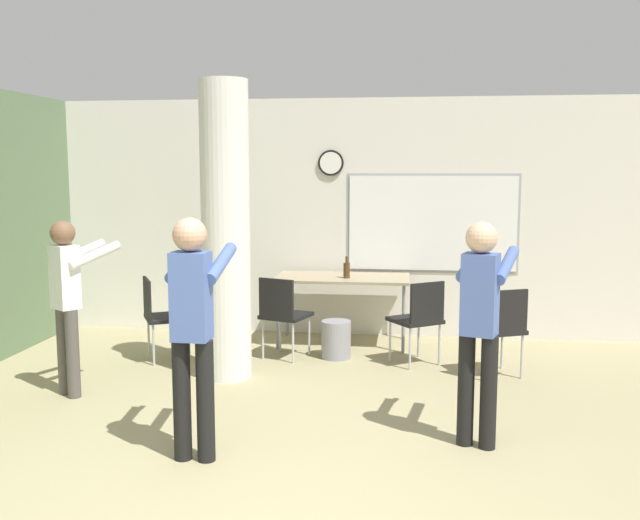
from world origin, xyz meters
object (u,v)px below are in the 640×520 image
at_px(bottle_on_table, 347,270).
at_px(person_playing_front, 193,319).
at_px(chair_table_left, 283,311).
at_px(person_watching_back, 68,294).
at_px(chair_near_pillar, 161,312).
at_px(chair_table_right, 419,316).
at_px(chair_mid_room, 500,325).
at_px(folding_table, 343,281).
at_px(person_playing_side, 480,316).

distance_m(bottle_on_table, person_playing_front, 3.33).
distance_m(bottle_on_table, chair_table_left, 0.94).
relative_size(bottle_on_table, person_watching_back, 0.16).
bearing_deg(chair_near_pillar, chair_table_left, 9.88).
xyz_separation_m(bottle_on_table, person_playing_front, (-0.76, -3.24, 0.12)).
xyz_separation_m(bottle_on_table, chair_table_right, (0.80, -0.68, -0.36)).
xyz_separation_m(chair_mid_room, chair_near_pillar, (-3.41, 0.17, 0.00)).
relative_size(folding_table, bottle_on_table, 6.18).
height_order(chair_mid_room, chair_near_pillar, same).
height_order(person_playing_side, person_watching_back, person_playing_side).
relative_size(chair_mid_room, person_playing_front, 0.52).
relative_size(folding_table, chair_near_pillar, 1.73).
height_order(bottle_on_table, chair_near_pillar, bottle_on_table).
relative_size(person_watching_back, person_playing_front, 0.92).
bearing_deg(person_playing_front, chair_mid_room, 43.87).
relative_size(folding_table, person_watching_back, 0.97).
xyz_separation_m(chair_table_right, chair_mid_room, (0.76, -0.33, 0.00)).
distance_m(folding_table, person_watching_back, 3.07).
bearing_deg(chair_table_left, bottle_on_table, 45.17).
height_order(chair_table_left, chair_near_pillar, same).
relative_size(folding_table, chair_table_left, 1.73).
height_order(chair_near_pillar, person_watching_back, person_watching_back).
relative_size(chair_mid_room, person_watching_back, 0.56).
bearing_deg(chair_near_pillar, person_watching_back, -108.46).
height_order(chair_near_pillar, person_playing_front, person_playing_front).
bearing_deg(chair_table_left, chair_mid_room, -10.18).
height_order(chair_mid_room, person_watching_back, person_watching_back).
height_order(folding_table, chair_near_pillar, chair_near_pillar).
relative_size(bottle_on_table, chair_mid_room, 0.28).
distance_m(folding_table, person_playing_side, 3.13).
bearing_deg(bottle_on_table, folding_table, 117.41).
distance_m(folding_table, bottle_on_table, 0.19).
distance_m(bottle_on_table, chair_table_right, 1.10).
bearing_deg(person_watching_back, person_playing_side, -11.88).
relative_size(chair_table_left, person_playing_side, 0.53).
bearing_deg(person_playing_front, chair_near_pillar, 114.58).
bearing_deg(person_playing_side, person_watching_back, 168.12).
xyz_separation_m(bottle_on_table, person_watching_back, (-2.26, -2.03, 0.04)).
distance_m(chair_table_right, chair_near_pillar, 2.66).
distance_m(folding_table, person_playing_front, 3.42).
xyz_separation_m(chair_table_right, chair_near_pillar, (-2.65, -0.16, 0.00)).
relative_size(chair_table_left, person_playing_front, 0.52).
relative_size(folding_table, chair_mid_room, 1.73).
relative_size(bottle_on_table, person_playing_front, 0.15).
distance_m(folding_table, chair_table_right, 1.17).
xyz_separation_m(chair_table_right, person_playing_side, (0.40, -2.08, 0.45)).
height_order(chair_mid_room, person_playing_side, person_playing_side).
bearing_deg(chair_table_left, person_watching_back, -139.34).
bearing_deg(chair_table_right, person_playing_side, -79.23).
bearing_deg(person_watching_back, chair_mid_room, 14.97).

